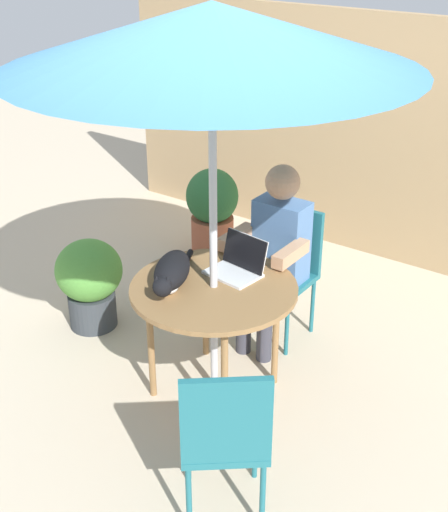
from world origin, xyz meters
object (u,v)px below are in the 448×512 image
object	(u,v)px
chair_empty	(225,433)
person_seated	(275,248)
cat	(171,273)
potted_plant_by_chair	(90,280)
laptop	(239,262)
potted_plant_near_fence	(212,209)
chair_occupied	(287,262)
patio_table	(214,296)
patio_umbrella	(212,36)

from	to	relation	value
chair_empty	person_seated	world-z (taller)	person_seated
cat	potted_plant_by_chair	world-z (taller)	cat
cat	potted_plant_by_chair	distance (m)	1.05
laptop	potted_plant_near_fence	distance (m)	1.71
chair_empty	person_seated	bearing A→B (deg)	113.73
chair_occupied	laptop	size ratio (longest dim) A/B	2.72
chair_occupied	cat	bearing A→B (deg)	-101.69
chair_occupied	potted_plant_near_fence	bearing A→B (deg)	149.40
person_seated	potted_plant_by_chair	distance (m)	1.30
patio_table	cat	world-z (taller)	cat
chair_empty	chair_occupied	bearing A→B (deg)	111.61
chair_occupied	potted_plant_by_chair	world-z (taller)	chair_occupied
patio_umbrella	patio_table	bearing A→B (deg)	0.00
patio_table	chair_empty	world-z (taller)	chair_empty
patio_umbrella	laptop	world-z (taller)	patio_umbrella
laptop	potted_plant_by_chair	bearing A→B (deg)	-173.08
chair_empty	patio_table	bearing A→B (deg)	129.14
patio_umbrella	potted_plant_near_fence	xyz separation A→B (m)	(-1.10, 1.47, -1.68)
chair_occupied	potted_plant_near_fence	world-z (taller)	chair_occupied
potted_plant_near_fence	person_seated	bearing A→B (deg)	-36.31
patio_table	patio_umbrella	xyz separation A→B (m)	(0.00, 0.00, 1.44)
patio_umbrella	potted_plant_by_chair	xyz separation A→B (m)	(-1.12, 0.09, -1.73)
person_seated	laptop	world-z (taller)	person_seated
patio_table	person_seated	size ratio (longest dim) A/B	0.78
patio_umbrella	chair_occupied	size ratio (longest dim) A/B	2.52
laptop	cat	xyz separation A→B (m)	(-0.22, -0.36, 0.02)
potted_plant_near_fence	patio_umbrella	bearing A→B (deg)	-53.17
chair_occupied	person_seated	world-z (taller)	person_seated
patio_table	patio_umbrella	world-z (taller)	patio_umbrella
cat	patio_umbrella	bearing A→B (deg)	34.41
chair_empty	cat	world-z (taller)	chair_empty
chair_occupied	chair_empty	world-z (taller)	same
cat	laptop	bearing A→B (deg)	58.81
patio_umbrella	laptop	bearing A→B (deg)	84.90
patio_umbrella	person_seated	world-z (taller)	patio_umbrella
person_seated	potted_plant_near_fence	bearing A→B (deg)	143.69
patio_table	chair_occupied	xyz separation A→B (m)	(0.00, 0.82, -0.13)
cat	potted_plant_by_chair	size ratio (longest dim) A/B	0.94
cat	potted_plant_near_fence	size ratio (longest dim) A/B	0.81
patio_table	chair_occupied	size ratio (longest dim) A/B	1.08
laptop	potted_plant_by_chair	xyz separation A→B (m)	(-1.14, -0.14, -0.42)
laptop	chair_occupied	bearing A→B (deg)	91.92
chair_empty	potted_plant_by_chair	xyz separation A→B (m)	(-1.75, 0.86, -0.16)
patio_umbrella	potted_plant_near_fence	distance (m)	2.49
patio_umbrella	potted_plant_near_fence	bearing A→B (deg)	126.83
potted_plant_near_fence	potted_plant_by_chair	bearing A→B (deg)	-90.94
patio_table	cat	bearing A→B (deg)	-145.59
laptop	patio_umbrella	bearing A→B (deg)	-95.10
cat	potted_plant_by_chair	bearing A→B (deg)	166.60
chair_empty	laptop	distance (m)	1.20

